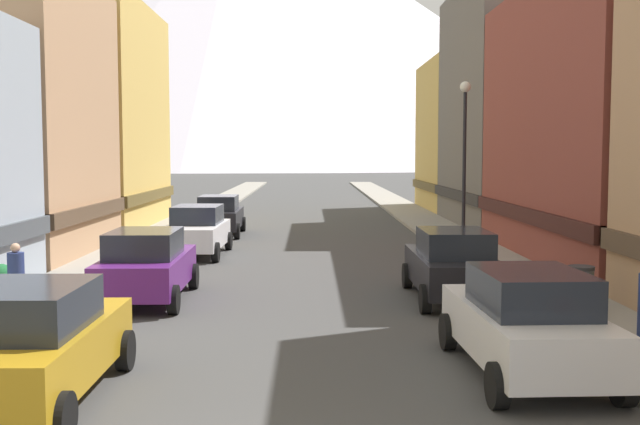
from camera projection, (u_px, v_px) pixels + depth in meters
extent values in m
cube|color=gray|center=(192.00, 218.00, 41.96)|extent=(2.50, 100.00, 0.15)
cube|color=gray|center=(419.00, 218.00, 42.12)|extent=(2.50, 100.00, 0.15)
cube|color=#D8B259|center=(74.00, 118.00, 36.71)|extent=(7.25, 10.68, 10.68)
cube|color=brown|center=(76.00, 195.00, 37.00)|extent=(7.55, 10.68, 0.50)
cube|color=brown|center=(637.00, 123.00, 25.45)|extent=(7.30, 13.15, 9.34)
cube|color=#3B1B16|center=(634.00, 214.00, 25.69)|extent=(7.60, 13.15, 0.50)
cube|color=#66605B|center=(537.00, 107.00, 37.59)|extent=(7.87, 11.14, 11.80)
cube|color=#2D2B29|center=(535.00, 194.00, 37.92)|extent=(8.17, 11.14, 0.50)
cube|color=#D8B259|center=(488.00, 137.00, 47.97)|extent=(7.83, 9.35, 9.32)
cube|color=brown|center=(487.00, 186.00, 48.21)|extent=(8.13, 9.35, 0.50)
cube|color=#B28419|center=(35.00, 353.00, 11.20)|extent=(1.84, 4.40, 0.80)
cube|color=#1E232D|center=(27.00, 308.00, 10.90)|extent=(1.60, 2.20, 0.64)
cylinder|color=black|center=(16.00, 351.00, 12.87)|extent=(0.22, 0.68, 0.68)
cylinder|color=black|center=(125.00, 350.00, 12.89)|extent=(0.22, 0.68, 0.68)
cylinder|color=black|center=(62.00, 418.00, 9.60)|extent=(0.22, 0.68, 0.68)
cube|color=#591E72|center=(147.00, 271.00, 18.91)|extent=(1.90, 4.43, 0.80)
cube|color=#1E232D|center=(144.00, 244.00, 18.61)|extent=(1.63, 2.22, 0.64)
cylinder|color=black|center=(125.00, 277.00, 20.57)|extent=(0.23, 0.68, 0.68)
cylinder|color=black|center=(194.00, 276.00, 20.62)|extent=(0.23, 0.68, 0.68)
cylinder|color=black|center=(92.00, 300.00, 17.28)|extent=(0.23, 0.68, 0.68)
cylinder|color=black|center=(174.00, 300.00, 17.33)|extent=(0.23, 0.68, 0.68)
cube|color=silver|center=(197.00, 235.00, 27.19)|extent=(1.95, 4.44, 0.80)
cube|color=#1E232D|center=(198.00, 214.00, 27.38)|extent=(1.65, 2.24, 0.64)
cylinder|color=black|center=(216.00, 252.00, 25.57)|extent=(0.24, 0.69, 0.68)
cylinder|color=black|center=(161.00, 252.00, 25.59)|extent=(0.24, 0.69, 0.68)
cylinder|color=black|center=(229.00, 241.00, 28.86)|extent=(0.24, 0.69, 0.68)
cylinder|color=black|center=(180.00, 241.00, 28.88)|extent=(0.24, 0.69, 0.68)
cube|color=black|center=(219.00, 219.00, 33.99)|extent=(1.89, 4.42, 0.80)
cube|color=#1E232D|center=(219.00, 203.00, 33.68)|extent=(1.63, 2.22, 0.64)
cylinder|color=black|center=(204.00, 224.00, 35.64)|extent=(0.23, 0.68, 0.68)
cylinder|color=black|center=(243.00, 224.00, 35.69)|extent=(0.23, 0.68, 0.68)
cylinder|color=black|center=(194.00, 231.00, 32.35)|extent=(0.23, 0.68, 0.68)
cylinder|color=black|center=(237.00, 231.00, 32.40)|extent=(0.23, 0.68, 0.68)
cube|color=silver|center=(525.00, 331.00, 12.60)|extent=(2.00, 4.46, 0.80)
cube|color=#1E232D|center=(531.00, 290.00, 12.30)|extent=(1.68, 2.26, 0.64)
cylinder|color=black|center=(448.00, 332.00, 14.23)|extent=(0.24, 0.69, 0.68)
cylinder|color=black|center=(545.00, 331.00, 14.32)|extent=(0.24, 0.69, 0.68)
cylinder|color=black|center=(497.00, 385.00, 10.95)|extent=(0.24, 0.69, 0.68)
cylinder|color=black|center=(623.00, 384.00, 11.04)|extent=(0.24, 0.69, 0.68)
cube|color=black|center=(452.00, 270.00, 19.04)|extent=(1.85, 4.40, 0.80)
cube|color=#1E232D|center=(455.00, 243.00, 18.74)|extent=(1.60, 2.20, 0.64)
cylinder|color=black|center=(407.00, 276.00, 20.71)|extent=(0.22, 0.68, 0.68)
cylinder|color=black|center=(475.00, 276.00, 20.73)|extent=(0.22, 0.68, 0.68)
cylinder|color=black|center=(425.00, 299.00, 17.42)|extent=(0.22, 0.68, 0.68)
cylinder|color=black|center=(505.00, 299.00, 17.44)|extent=(0.22, 0.68, 0.68)
cylinder|color=#4C5156|center=(581.00, 289.00, 17.19)|extent=(0.56, 0.56, 0.90)
cylinder|color=#2D2D33|center=(581.00, 268.00, 17.15)|extent=(0.59, 0.59, 0.08)
cylinder|color=brown|center=(2.00, 295.00, 17.91)|extent=(0.55, 0.55, 0.39)
sphere|color=#206935|center=(1.00, 277.00, 17.87)|extent=(0.60, 0.60, 0.60)
cylinder|color=navy|center=(16.00, 282.00, 16.86)|extent=(0.36, 0.36, 1.33)
sphere|color=tan|center=(15.00, 248.00, 16.80)|extent=(0.21, 0.21, 0.21)
cylinder|color=black|center=(464.00, 176.00, 25.27)|extent=(0.12, 0.12, 5.50)
sphere|color=white|center=(465.00, 87.00, 25.04)|extent=(0.36, 0.36, 0.36)
cone|color=silver|center=(244.00, 26.00, 262.35)|extent=(265.50, 265.50, 94.29)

